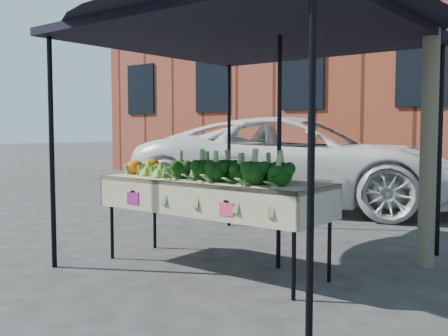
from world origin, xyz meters
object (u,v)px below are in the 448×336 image
at_px(canopy, 255,131).
at_px(vehicle, 300,44).
at_px(street_tree, 432,26).
at_px(table, 212,225).

height_order(canopy, vehicle, vehicle).
height_order(canopy, street_tree, street_tree).
bearing_deg(street_tree, vehicle, 137.43).
xyz_separation_m(canopy, street_tree, (1.50, 0.88, 1.03)).
height_order(table, vehicle, vehicle).
bearing_deg(table, vehicle, 108.97).
xyz_separation_m(canopy, vehicle, (-1.61, 3.74, 1.54)).
bearing_deg(vehicle, canopy, -172.16).
height_order(table, canopy, canopy).
bearing_deg(vehicle, table, -176.54).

